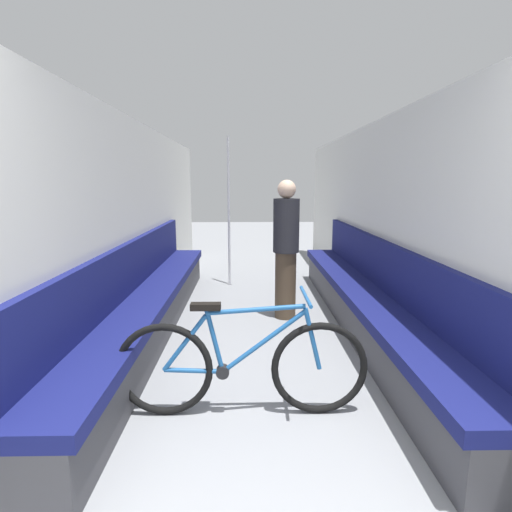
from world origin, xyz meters
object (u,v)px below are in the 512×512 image
(bench_seat_row_right, at_px, (366,303))
(bicycle, at_px, (242,366))
(grab_pole_near, at_px, (229,214))
(bench_seat_row_left, at_px, (149,304))
(passenger_standing, at_px, (286,248))

(bench_seat_row_right, distance_m, bicycle, 2.01)
(bicycle, bearing_deg, grab_pole_near, 87.47)
(bicycle, bearing_deg, bench_seat_row_right, 43.27)
(bench_seat_row_left, xyz_separation_m, bicycle, (1.00, -1.54, 0.04))
(grab_pole_near, distance_m, passenger_standing, 1.75)
(bench_seat_row_right, xyz_separation_m, passenger_standing, (-0.82, 0.47, 0.51))
(bench_seat_row_right, xyz_separation_m, grab_pole_near, (-1.55, 2.04, 0.78))
(bench_seat_row_left, bearing_deg, bench_seat_row_right, 0.00)
(bench_seat_row_left, height_order, passenger_standing, passenger_standing)
(bench_seat_row_right, relative_size, grab_pole_near, 2.18)
(bench_seat_row_right, height_order, grab_pole_near, grab_pole_near)
(bicycle, height_order, passenger_standing, passenger_standing)
(grab_pole_near, bearing_deg, bench_seat_row_right, -52.74)
(bench_seat_row_right, relative_size, passenger_standing, 3.04)
(bench_seat_row_left, relative_size, bench_seat_row_right, 1.00)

